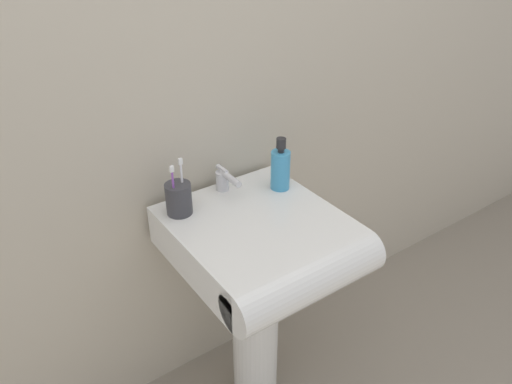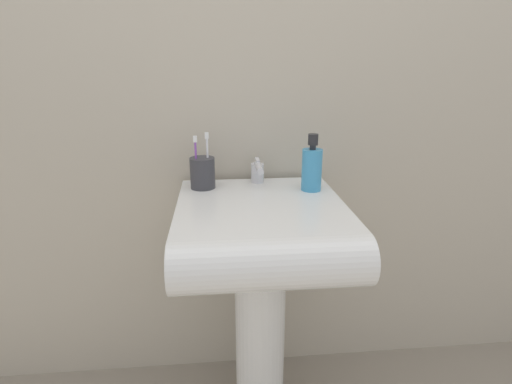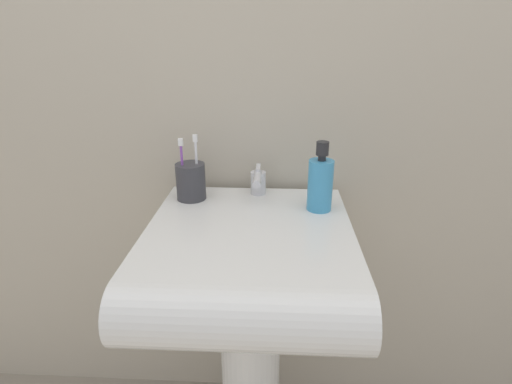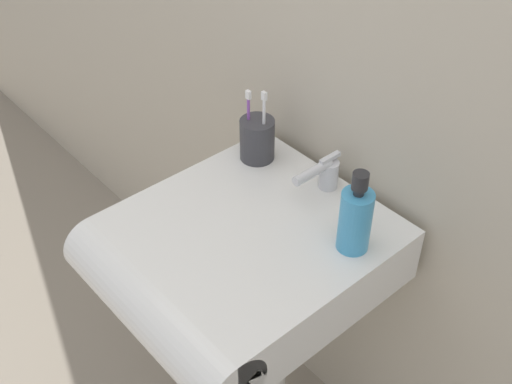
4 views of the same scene
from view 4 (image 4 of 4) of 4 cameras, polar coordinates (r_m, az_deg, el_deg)
name	(u,v)px [view 4 (image 4 of 4)]	position (r m, az deg, el deg)	size (l,w,h in m)	color
wall_back	(369,7)	(1.31, 10.04, 15.87)	(5.00, 0.05, 2.40)	#B7AD99
sink_pedestal	(254,362)	(1.69, -0.15, -14.87)	(0.16, 0.16, 0.68)	white
sink_basin	(235,260)	(1.36, -1.87, -6.02)	(0.50, 0.57, 0.13)	white
faucet	(324,173)	(1.41, 6.10, 1.68)	(0.04, 0.13, 0.08)	silver
toothbrush_cup	(257,139)	(1.49, 0.10, 4.75)	(0.08, 0.08, 0.18)	#38383D
soap_bottle	(355,219)	(1.25, 8.82, -2.36)	(0.06, 0.06, 0.18)	#3F99CC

